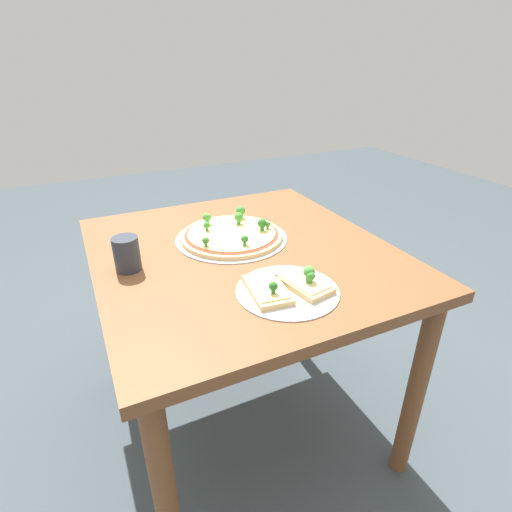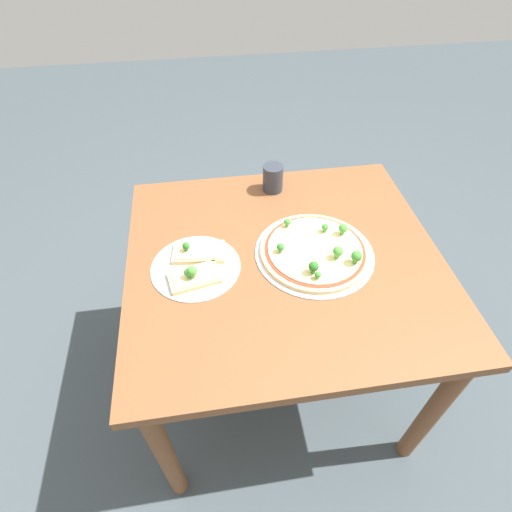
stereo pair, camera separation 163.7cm
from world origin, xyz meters
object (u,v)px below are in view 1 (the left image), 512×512
(pizza_tray_whole, at_px, (232,235))
(drinking_cup, at_px, (127,254))
(dining_table, at_px, (243,278))
(pizza_tray_slice, at_px, (287,287))

(pizza_tray_whole, relative_size, drinking_cup, 3.72)
(dining_table, height_order, drinking_cup, drinking_cup)
(pizza_tray_whole, distance_m, drinking_cup, 0.38)
(drinking_cup, bearing_deg, pizza_tray_whole, -78.24)
(pizza_tray_slice, distance_m, drinking_cup, 0.48)
(pizza_tray_slice, bearing_deg, drinking_cup, 49.79)
(dining_table, bearing_deg, drinking_cup, 86.18)
(pizza_tray_slice, xyz_separation_m, drinking_cup, (0.31, 0.37, 0.04))
(dining_table, height_order, pizza_tray_slice, pizza_tray_slice)
(pizza_tray_whole, relative_size, pizza_tray_slice, 1.37)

